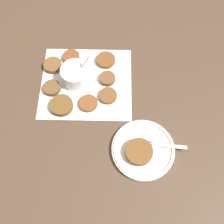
{
  "coord_description": "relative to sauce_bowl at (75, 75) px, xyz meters",
  "views": [
    {
      "loc": [
        0.0,
        -0.52,
        0.83
      ],
      "look_at": [
        0.06,
        -0.14,
        0.02
      ],
      "focal_mm": 42.0,
      "sensor_mm": 36.0,
      "label": 1
    }
  ],
  "objects": [
    {
      "name": "ground_plane",
      "position": [
        0.06,
        -0.02,
        -0.03
      ],
      "size": [
        4.0,
        4.0,
        0.0
      ],
      "primitive_type": "plane",
      "color": "#4C3828"
    },
    {
      "name": "napkin",
      "position": [
        0.03,
        -0.02,
        -0.03
      ],
      "size": [
        0.38,
        0.35,
        0.0
      ],
      "color": "white",
      "rests_on": "ground_plane"
    },
    {
      "name": "sauce_bowl",
      "position": [
        0.0,
        0.0,
        0.0
      ],
      "size": [
        0.11,
        0.1,
        0.12
      ],
      "color": "white",
      "rests_on": "napkin"
    },
    {
      "name": "fritter_0",
      "position": [
        0.11,
        -0.09,
        -0.02
      ],
      "size": [
        0.06,
        0.06,
        0.01
      ],
      "color": "brown",
      "rests_on": "napkin"
    },
    {
      "name": "fritter_1",
      "position": [
        -0.06,
        -0.11,
        -0.02
      ],
      "size": [
        0.08,
        0.08,
        0.02
      ],
      "color": "brown",
      "rests_on": "napkin"
    },
    {
      "name": "fritter_2",
      "position": [
        0.12,
        0.07,
        -0.02
      ],
      "size": [
        0.07,
        0.07,
        0.01
      ],
      "color": "brown",
      "rests_on": "napkin"
    },
    {
      "name": "fritter_3",
      "position": [
        -0.08,
        0.07,
        -0.02
      ],
      "size": [
        0.07,
        0.07,
        0.02
      ],
      "color": "brown",
      "rests_on": "napkin"
    },
    {
      "name": "fritter_4",
      "position": [
        0.03,
        -0.11,
        -0.02
      ],
      "size": [
        0.07,
        0.07,
        0.01
      ],
      "color": "brown",
      "rests_on": "napkin"
    },
    {
      "name": "fritter_5",
      "position": [
        -0.01,
        0.1,
        -0.02
      ],
      "size": [
        0.06,
        0.06,
        0.02
      ],
      "color": "brown",
      "rests_on": "napkin"
    },
    {
      "name": "fritter_6",
      "position": [
        -0.09,
        -0.03,
        -0.02
      ],
      "size": [
        0.06,
        0.06,
        0.02
      ],
      "color": "brown",
      "rests_on": "napkin"
    },
    {
      "name": "fritter_7",
      "position": [
        0.11,
        -0.02,
        -0.02
      ],
      "size": [
        0.06,
        0.06,
        0.02
      ],
      "color": "brown",
      "rests_on": "napkin"
    },
    {
      "name": "serving_plate",
      "position": [
        0.19,
        -0.3,
        -0.02
      ],
      "size": [
        0.21,
        0.21,
        0.02
      ],
      "color": "white",
      "rests_on": "ground_plane"
    },
    {
      "name": "fritter_on_plate",
      "position": [
        0.18,
        -0.31,
        -0.0
      ],
      "size": [
        0.09,
        0.09,
        0.02
      ],
      "color": "brown",
      "rests_on": "serving_plate"
    },
    {
      "name": "fork",
      "position": [
        0.23,
        -0.3,
        -0.01
      ],
      "size": [
        0.17,
        0.06,
        0.0
      ],
      "color": "silver",
      "rests_on": "serving_plate"
    }
  ]
}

